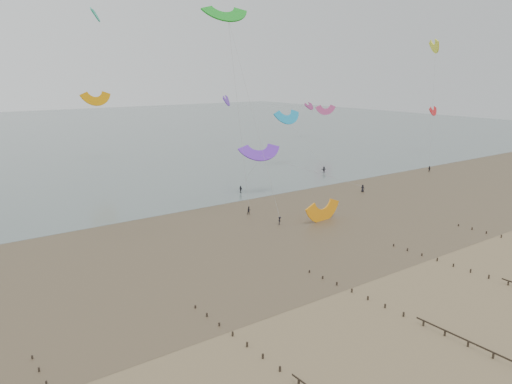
% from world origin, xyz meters
% --- Properties ---
extents(ground, '(500.00, 500.00, 0.00)m').
position_xyz_m(ground, '(0.00, 0.00, 0.00)').
color(ground, brown).
rests_on(ground, ground).
extents(sea_and_shore, '(500.00, 665.00, 0.03)m').
position_xyz_m(sea_and_shore, '(-4.08, 34.40, 0.01)').
color(sea_and_shore, '#475654').
rests_on(sea_and_shore, ground).
extents(kitesurfers, '(134.79, 31.07, 1.81)m').
position_xyz_m(kitesurfers, '(31.93, 48.19, 0.83)').
color(kitesurfers, black).
rests_on(kitesurfers, ground).
extents(grounded_kite, '(8.26, 6.78, 4.21)m').
position_xyz_m(grounded_kite, '(22.86, 29.03, 0.00)').
color(grounded_kite, orange).
rests_on(grounded_kite, ground).
extents(kites_airborne, '(241.85, 126.51, 37.58)m').
position_xyz_m(kites_airborne, '(-12.17, 92.91, 21.73)').
color(kites_airborne, '#1A94C9').
rests_on(kites_airborne, ground).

